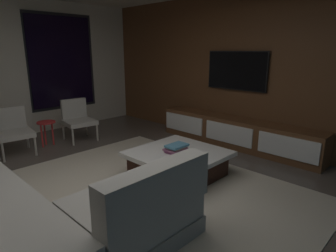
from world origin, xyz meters
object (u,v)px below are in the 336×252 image
(accent_chair_near_window, at_px, (77,118))
(media_console, at_px, (237,133))
(accent_chair_by_curtain, at_px, (13,129))
(mounted_tv, at_px, (237,71))
(side_stool, at_px, (46,126))
(sectional_couch, at_px, (24,218))
(coffee_table, at_px, (178,163))
(book_stack_on_coffee_table, at_px, (176,148))

(accent_chair_near_window, height_order, media_console, accent_chair_near_window)
(accent_chair_by_curtain, distance_m, mounted_tv, 3.98)
(accent_chair_by_curtain, height_order, side_stool, accent_chair_by_curtain)
(sectional_couch, xyz_separation_m, accent_chair_near_window, (1.97, 2.62, 0.14))
(side_stool, distance_m, mounted_tv, 3.58)
(accent_chair_by_curtain, bearing_deg, coffee_table, -64.43)
(side_stool, relative_size, mounted_tv, 0.39)
(coffee_table, relative_size, book_stack_on_coffee_table, 3.71)
(accent_chair_by_curtain, relative_size, media_console, 0.25)
(media_console, bearing_deg, coffee_table, -177.09)
(coffee_table, relative_size, accent_chair_by_curtain, 1.49)
(book_stack_on_coffee_table, distance_m, accent_chair_by_curtain, 2.87)
(accent_chair_by_curtain, distance_m, media_console, 3.86)
(book_stack_on_coffee_table, bearing_deg, accent_chair_near_window, 91.07)
(accent_chair_by_curtain, bearing_deg, book_stack_on_coffee_table, -64.95)
(sectional_couch, distance_m, coffee_table, 2.05)
(accent_chair_near_window, bearing_deg, book_stack_on_coffee_table, -88.93)
(book_stack_on_coffee_table, xyz_separation_m, accent_chair_by_curtain, (-1.21, 2.60, 0.02))
(coffee_table, xyz_separation_m, media_console, (1.68, 0.09, 0.06))
(side_stool, xyz_separation_m, media_console, (2.37, -2.51, -0.12))
(sectional_couch, relative_size, book_stack_on_coffee_table, 8.00)
(coffee_table, xyz_separation_m, side_stool, (-0.69, 2.59, 0.19))
(side_stool, bearing_deg, media_console, -46.62)
(accent_chair_by_curtain, xyz_separation_m, side_stool, (0.55, -0.01, -0.06))
(sectional_couch, distance_m, media_console, 3.73)
(accent_chair_near_window, height_order, side_stool, accent_chair_near_window)
(accent_chair_near_window, bearing_deg, sectional_couch, -126.94)
(coffee_table, distance_m, media_console, 1.68)
(coffee_table, bearing_deg, mounted_tv, 8.67)
(sectional_couch, distance_m, accent_chair_near_window, 3.28)
(sectional_couch, relative_size, media_console, 0.81)
(coffee_table, height_order, book_stack_on_coffee_table, book_stack_on_coffee_table)
(sectional_couch, xyz_separation_m, media_console, (3.73, 0.13, -0.04))
(coffee_table, height_order, accent_chair_near_window, accent_chair_near_window)
(accent_chair_near_window, relative_size, side_stool, 1.70)
(accent_chair_by_curtain, bearing_deg, media_console, -40.77)
(sectional_couch, bearing_deg, mounted_tv, 4.77)
(side_stool, distance_m, media_console, 3.45)
(accent_chair_near_window, xyz_separation_m, mounted_tv, (1.94, -2.29, 0.92))
(sectional_couch, xyz_separation_m, mounted_tv, (3.91, 0.33, 1.06))
(coffee_table, height_order, accent_chair_by_curtain, accent_chair_by_curtain)
(mounted_tv, bearing_deg, accent_chair_by_curtain, 143.20)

